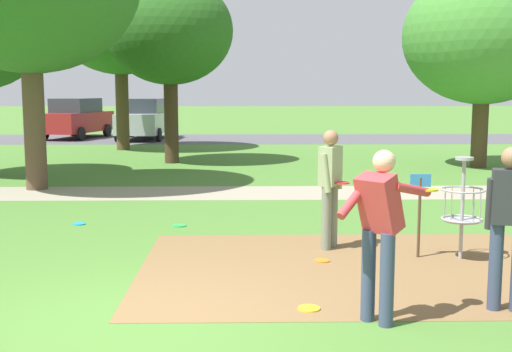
# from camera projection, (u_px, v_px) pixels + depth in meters

# --- Properties ---
(ground_plane) EXTENTS (160.00, 160.00, 0.00)m
(ground_plane) POSITION_uv_depth(u_px,v_px,m) (137.00, 324.00, 6.43)
(ground_plane) COLOR #47752D
(dirt_tee_pad) EXTENTS (5.50, 3.89, 0.01)m
(dirt_tee_pad) POSITION_uv_depth(u_px,v_px,m) (354.00, 268.00, 8.40)
(dirt_tee_pad) COLOR brown
(dirt_tee_pad) RESTS_ON ground
(disc_golf_basket) EXTENTS (0.98, 0.58, 1.39)m
(disc_golf_basket) POSITION_uv_depth(u_px,v_px,m) (458.00, 204.00, 8.78)
(disc_golf_basket) COLOR #9E9EA3
(disc_golf_basket) RESTS_ON ground
(player_foreground_watching) EXTENTS (1.09, 0.65, 1.71)m
(player_foreground_watching) POSITION_uv_depth(u_px,v_px,m) (380.00, 225.00, 6.32)
(player_foreground_watching) COLOR #384260
(player_foreground_watching) RESTS_ON ground
(player_waiting_left) EXTENTS (0.49, 0.44, 1.71)m
(player_waiting_left) POSITION_uv_depth(u_px,v_px,m) (509.00, 219.00, 6.69)
(player_waiting_left) COLOR #384260
(player_waiting_left) RESTS_ON ground
(player_waiting_right) EXTENTS (0.45, 0.48, 1.71)m
(player_waiting_right) POSITION_uv_depth(u_px,v_px,m) (330.00, 182.00, 9.33)
(player_waiting_right) COLOR slate
(player_waiting_right) RESTS_ON ground
(frisbee_near_basket) EXTENTS (0.23, 0.23, 0.02)m
(frisbee_near_basket) POSITION_uv_depth(u_px,v_px,m) (179.00, 226.00, 10.98)
(frisbee_near_basket) COLOR green
(frisbee_near_basket) RESTS_ON ground
(frisbee_mid_grass) EXTENTS (0.21, 0.21, 0.02)m
(frisbee_mid_grass) POSITION_uv_depth(u_px,v_px,m) (384.00, 223.00, 11.21)
(frisbee_mid_grass) COLOR orange
(frisbee_mid_grass) RESTS_ON ground
(frisbee_far_left) EXTENTS (0.23, 0.23, 0.02)m
(frisbee_far_left) POSITION_uv_depth(u_px,v_px,m) (309.00, 309.00, 6.84)
(frisbee_far_left) COLOR gold
(frisbee_far_left) RESTS_ON ground
(frisbee_far_right) EXTENTS (0.20, 0.20, 0.02)m
(frisbee_far_right) POSITION_uv_depth(u_px,v_px,m) (322.00, 261.00, 8.74)
(frisbee_far_right) COLOR orange
(frisbee_far_right) RESTS_ON ground
(frisbee_scattered_a) EXTENTS (0.22, 0.22, 0.02)m
(frisbee_scattered_a) POSITION_uv_depth(u_px,v_px,m) (79.00, 224.00, 11.12)
(frisbee_scattered_a) COLOR #1E93DB
(frisbee_scattered_a) RESTS_ON ground
(tree_near_right) EXTENTS (3.84, 3.84, 5.66)m
(tree_near_right) POSITION_uv_depth(u_px,v_px,m) (170.00, 31.00, 19.80)
(tree_near_right) COLOR #422D1E
(tree_near_right) RESTS_ON ground
(tree_mid_center) EXTENTS (5.04, 5.04, 7.08)m
(tree_mid_center) POSITION_uv_depth(u_px,v_px,m) (120.00, 16.00, 24.04)
(tree_mid_center) COLOR #4C3823
(tree_mid_center) RESTS_ON ground
(tree_mid_right) EXTENTS (4.61, 4.61, 5.75)m
(tree_mid_right) POSITION_uv_depth(u_px,v_px,m) (484.00, 36.00, 18.73)
(tree_mid_right) COLOR #4C3823
(tree_mid_right) RESTS_ON ground
(parking_lot_strip) EXTENTS (36.00, 6.00, 0.01)m
(parking_lot_strip) POSITION_uv_depth(u_px,v_px,m) (221.00, 139.00, 29.98)
(parking_lot_strip) COLOR #4C4C51
(parking_lot_strip) RESTS_ON ground
(parked_car_leftmost) EXTENTS (2.78, 4.52, 1.84)m
(parked_car_leftmost) POSITION_uv_depth(u_px,v_px,m) (76.00, 118.00, 30.32)
(parked_car_leftmost) COLOR maroon
(parked_car_leftmost) RESTS_ON ground
(parked_car_center_left) EXTENTS (2.17, 4.30, 1.84)m
(parked_car_center_left) POSITION_uv_depth(u_px,v_px,m) (144.00, 119.00, 29.58)
(parked_car_center_left) COLOR #B2B7BC
(parked_car_center_left) RESTS_ON ground
(gravel_path) EXTENTS (40.00, 1.93, 0.00)m
(gravel_path) POSITION_uv_depth(u_px,v_px,m) (196.00, 193.00, 14.47)
(gravel_path) COLOR gray
(gravel_path) RESTS_ON ground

